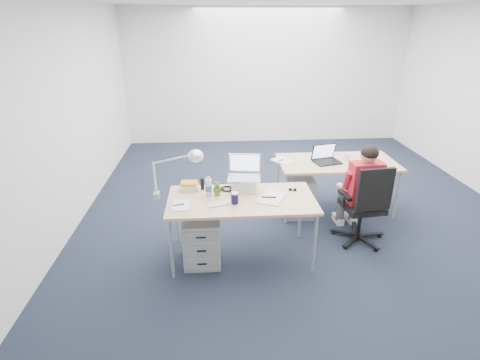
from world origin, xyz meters
name	(u,v)px	position (x,y,z in m)	size (l,w,h in m)	color
floor	(298,213)	(0.00, 0.00, 0.00)	(7.00, 7.00, 0.00)	black
room	(306,91)	(0.00, 0.00, 1.71)	(6.02, 7.02, 2.80)	silver
desk_near	(242,202)	(-0.88, -0.98, 0.68)	(1.60, 0.80, 0.73)	tan
desk_far	(337,165)	(0.52, 0.09, 0.68)	(1.60, 0.80, 0.73)	tan
office_chair	(362,220)	(0.60, -0.76, 0.29)	(0.71, 0.71, 1.03)	black
seated_person	(359,190)	(0.59, -0.59, 0.61)	(0.38, 0.67, 1.21)	red
drawer_pedestal_near	(202,238)	(-1.32, -1.03, 0.28)	(0.40, 0.50, 0.55)	#ADB0B2
drawer_pedestal_far	(297,195)	(-0.02, 0.01, 0.28)	(0.40, 0.50, 0.55)	#ADB0B2
silver_laptop	(244,174)	(-0.83, -0.75, 0.92)	(0.37, 0.29, 0.39)	silver
wireless_keyboard	(220,204)	(-1.11, -1.09, 0.74)	(0.27, 0.11, 0.01)	white
computer_mouse	(235,198)	(-0.95, -1.00, 0.75)	(0.06, 0.10, 0.04)	white
headphones	(227,188)	(-1.02, -0.73, 0.75)	(0.19, 0.15, 0.03)	black
can_koozie	(235,198)	(-0.96, -1.09, 0.79)	(0.08, 0.08, 0.13)	#121239
water_bottle	(208,186)	(-1.23, -0.87, 0.84)	(0.07, 0.07, 0.22)	silver
bear_figurine	(217,188)	(-1.14, -0.87, 0.81)	(0.09, 0.07, 0.17)	#34651B
book_stack	(190,186)	(-1.45, -0.69, 0.77)	(0.20, 0.15, 0.09)	silver
cordless_phone	(202,184)	(-1.30, -0.71, 0.80)	(0.04, 0.02, 0.14)	black
papers_left	(180,206)	(-1.53, -1.10, 0.73)	(0.18, 0.26, 0.01)	#E6C885
papers_right	(271,198)	(-0.56, -1.00, 0.74)	(0.24, 0.34, 0.01)	#E6C885
sunglasses	(293,190)	(-0.28, -0.82, 0.74)	(0.09, 0.04, 0.02)	black
desk_lamp	(171,174)	(-1.63, -0.90, 1.01)	(0.50, 0.18, 0.57)	silver
dark_laptop	(328,154)	(0.37, 0.06, 0.86)	(0.35, 0.34, 0.25)	black
far_cup	(347,157)	(0.68, 0.15, 0.78)	(0.06, 0.06, 0.09)	white
far_papers	(282,161)	(-0.23, 0.15, 0.73)	(0.20, 0.29, 0.01)	white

